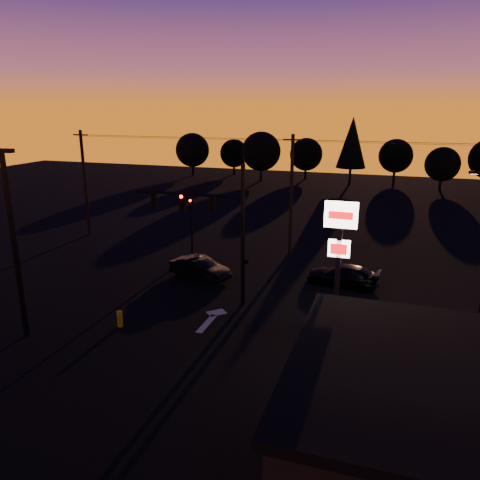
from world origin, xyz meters
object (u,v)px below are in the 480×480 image
object	(u,v)px
suv_parked	(430,398)
pylon_sign	(339,242)
secondary_signal	(191,218)
car_mid	(200,268)
car_right	(342,275)
traffic_signal_mast	(216,218)
parking_lot_light	(13,233)
bollard	(120,319)

from	to	relation	value
suv_parked	pylon_sign	bearing A→B (deg)	133.83
secondary_signal	suv_parked	distance (m)	21.93
pylon_sign	car_mid	distance (m)	11.78
car_mid	car_right	xyz separation A→B (m)	(9.03, 1.63, -0.02)
traffic_signal_mast	suv_parked	xyz separation A→B (m)	(11.20, -7.23, -4.31)
car_right	suv_parked	bearing A→B (deg)	31.19
pylon_sign	parking_lot_light	bearing A→B (deg)	-162.77
traffic_signal_mast	car_mid	distance (m)	5.76
secondary_signal	parking_lot_light	world-z (taller)	parking_lot_light
secondary_signal	parking_lot_light	bearing A→B (deg)	-99.79
parking_lot_light	suv_parked	size ratio (longest dim) A/B	2.04
traffic_signal_mast	parking_lot_light	world-z (taller)	parking_lot_light
parking_lot_light	bollard	xyz separation A→B (m)	(3.88, 2.30, -4.85)
secondary_signal	bollard	world-z (taller)	secondary_signal
traffic_signal_mast	suv_parked	bearing A→B (deg)	-32.83
traffic_signal_mast	car_right	xyz separation A→B (m)	(6.66, 4.74, -4.27)
bollard	suv_parked	bearing A→B (deg)	-9.78
pylon_sign	car_right	bearing A→B (deg)	93.44
secondary_signal	parking_lot_light	xyz separation A→B (m)	(-2.50, -14.49, 2.41)
parking_lot_light	suv_parked	world-z (taller)	parking_lot_light
bollard	car_right	world-z (taller)	car_right
traffic_signal_mast	car_mid	xyz separation A→B (m)	(-2.36, 3.10, -4.24)
pylon_sign	suv_parked	bearing A→B (deg)	-49.09
pylon_sign	bollard	bearing A→B (deg)	-168.32
secondary_signal	suv_parked	world-z (taller)	secondary_signal
suv_parked	parking_lot_light	bearing A→B (deg)	-177.80
parking_lot_light	bollard	world-z (taller)	parking_lot_light
suv_parked	secondary_signal	bearing A→B (deg)	140.49
bollard	car_mid	world-z (taller)	car_mid
parking_lot_light	car_mid	size ratio (longest dim) A/B	2.17
bollard	suv_parked	xyz separation A→B (m)	(14.72, -2.54, 0.20)
parking_lot_light	secondary_signal	bearing A→B (deg)	80.21
secondary_signal	bollard	xyz separation A→B (m)	(1.38, -12.18, -2.44)
traffic_signal_mast	pylon_sign	size ratio (longest dim) A/B	1.26
car_mid	secondary_signal	bearing A→B (deg)	45.06
secondary_signal	suv_parked	size ratio (longest dim) A/B	0.97
parking_lot_light	traffic_signal_mast	bearing A→B (deg)	43.37
secondary_signal	car_mid	distance (m)	5.51
car_right	suv_parked	world-z (taller)	car_right
secondary_signal	parking_lot_light	distance (m)	14.90
parking_lot_light	car_right	distance (m)	18.88
bollard	car_mid	distance (m)	7.89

